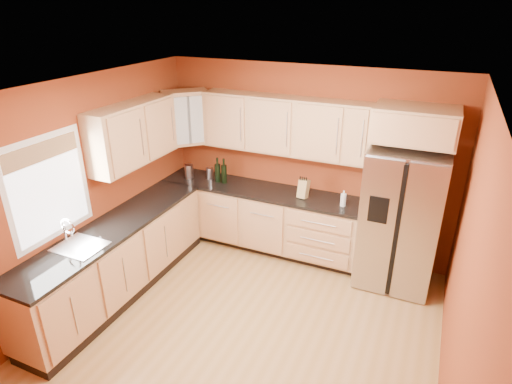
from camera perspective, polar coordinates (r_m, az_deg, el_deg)
floor at (r=4.97m, az=-1.58°, el=-17.80°), size 4.00×4.00×0.00m
ceiling at (r=3.77m, az=-2.04°, el=13.10°), size 4.00×4.00×0.00m
wall_back at (r=5.92m, az=6.63°, el=4.02°), size 4.00×0.04×2.60m
wall_front at (r=2.91m, az=-20.44°, el=-21.82°), size 4.00×0.04×2.60m
wall_left at (r=5.31m, az=-21.63°, el=-0.01°), size 0.04×4.00×2.60m
wall_right at (r=3.91m, az=26.16°, el=-9.80°), size 0.04×4.00×2.60m
base_cabinets_back at (r=6.18m, az=0.53°, el=-3.62°), size 2.90×0.60×0.88m
base_cabinets_left at (r=5.51m, az=-18.01°, el=-8.72°), size 0.60×2.80×0.88m
countertop_back at (r=5.97m, az=0.51°, el=0.24°), size 2.90×0.62×0.04m
countertop_left at (r=5.28m, az=-18.56°, el=-4.53°), size 0.62×2.80×0.04m
upper_cabinets_back at (r=5.69m, az=3.95°, el=8.84°), size 2.30×0.33×0.75m
upper_cabinets_left at (r=5.53m, az=-16.02°, el=7.51°), size 0.33×1.35×0.75m
corner_upper_cabinet at (r=6.16m, az=-9.27°, el=9.79°), size 0.67×0.67×0.75m
over_fridge_cabinet at (r=5.19m, az=20.46°, el=8.46°), size 0.92×0.60×0.40m
refrigerator at (r=5.52m, az=18.67°, el=-3.36°), size 0.90×0.75×1.78m
window at (r=4.90m, az=-25.91°, el=0.44°), size 0.03×0.90×1.00m
sink_faucet at (r=4.90m, az=-22.65°, el=-5.26°), size 0.50×0.42×0.30m
canister_left at (r=6.32m, az=-6.15°, el=2.52°), size 0.13×0.13×0.17m
canister_right at (r=6.39m, az=-8.94°, el=2.75°), size 0.16×0.16×0.20m
wine_bottle_a at (r=6.12m, az=-4.29°, el=2.83°), size 0.11×0.11×0.36m
wine_bottle_b at (r=6.17m, az=-5.15°, el=2.97°), size 0.09×0.09×0.36m
knife_block at (r=5.70m, az=6.35°, el=0.43°), size 0.14×0.13×0.25m
soap_dispenser at (r=5.54m, az=11.57°, el=-0.84°), size 0.08×0.08×0.21m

